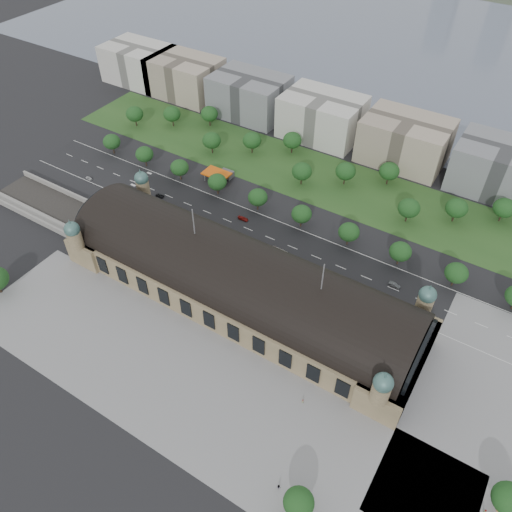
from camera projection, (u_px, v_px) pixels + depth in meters
The scene contains 57 objects.
ground at pixel (239, 297), 204.47m from camera, with size 900.00×900.00×0.00m, color black.
station at pixel (238, 280), 197.34m from camera, with size 150.00×48.40×44.30m.
track_cutting at pixel (50, 210), 244.74m from camera, with size 70.00×24.00×3.10m.
plaza_south at pixel (193, 389), 173.76m from camera, with size 190.00×48.00×0.12m, color gray.
plaza_east at pixel (498, 421), 165.04m from camera, with size 56.00×100.00×0.12m, color gray.
road_slab at pixel (248, 229), 235.33m from camera, with size 260.00×26.00×0.10m, color black.
grass_belt at pixel (311, 175), 267.02m from camera, with size 300.00×45.00×0.10m, color #274F1F.
petrol_station at pixel (222, 174), 262.93m from camera, with size 14.00×13.00×5.05m.
lake at pixel (451, 52), 386.50m from camera, with size 700.00×320.00×0.08m, color slate.
office_0 at pixel (139, 64), 342.46m from camera, with size 45.00×32.00×24.00m, color silver.
office_1 at pixel (185, 77), 327.15m from camera, with size 45.00×32.00×24.00m, color tan.
office_2 at pixel (249, 96), 308.01m from camera, with size 45.00×32.00×24.00m, color gray.
office_3 at pixel (322, 117), 288.87m from camera, with size 45.00×32.00×24.00m, color silver.
office_4 at pixel (405, 141), 269.74m from camera, with size 45.00×32.00×24.00m, color tan.
office_5 at pixel (500, 168), 250.60m from camera, with size 45.00×32.00×24.00m, color gray.
tree_row_0 at pixel (112, 142), 277.63m from camera, with size 9.60×9.60×11.52m.
tree_row_1 at pixel (144, 154), 268.44m from camera, with size 9.60×9.60×11.52m.
tree_row_2 at pixel (180, 168), 259.25m from camera, with size 9.60×9.60×11.52m.
tree_row_3 at pixel (217, 182), 250.07m from camera, with size 9.60×9.60×11.52m.
tree_row_4 at pixel (258, 197), 240.88m from camera, with size 9.60×9.60×11.52m.
tree_row_5 at pixel (302, 214), 231.69m from camera, with size 9.60×9.60×11.52m.
tree_row_6 at pixel (349, 232), 222.51m from camera, with size 9.60×9.60×11.52m.
tree_row_7 at pixel (400, 252), 213.32m from camera, with size 9.60×9.60×11.52m.
tree_row_8 at pixel (456, 273), 204.13m from camera, with size 9.60×9.60×11.52m.
tree_belt_0 at pixel (135, 114), 299.35m from camera, with size 10.40×10.40×12.48m.
tree_belt_1 at pixel (172, 114), 299.41m from camera, with size 10.40×10.40×12.48m.
tree_belt_2 at pixel (209, 114), 299.47m from camera, with size 10.40×10.40×12.48m.
tree_belt_3 at pixel (212, 140), 277.53m from camera, with size 10.40×10.40×12.48m.
tree_belt_4 at pixel (252, 140), 277.59m from camera, with size 10.40×10.40×12.48m.
tree_belt_5 at pixel (292, 140), 277.65m from camera, with size 10.40×10.40×12.48m.
tree_belt_6 at pixel (302, 171), 255.71m from camera, with size 10.40×10.40×12.48m.
tree_belt_7 at pixel (346, 171), 255.77m from camera, with size 10.40×10.40×12.48m.
tree_belt_8 at pixel (389, 171), 255.83m from camera, with size 10.40×10.40×12.48m.
tree_belt_9 at pixel (409, 208), 233.90m from camera, with size 10.40×10.40×12.48m.
tree_belt_10 at pixel (457, 208), 233.95m from camera, with size 10.40×10.40×12.48m.
tree_belt_11 at pixel (504, 208), 234.01m from camera, with size 10.40×10.40×12.48m.
tree_plaza_ne at pixel (510, 499), 140.11m from camera, with size 10.00×10.00×11.69m.
tree_plaza_s at pixel (299, 502), 140.13m from camera, with size 9.00×9.00×10.64m.
traffic_car_0 at pixel (89, 178), 264.01m from camera, with size 1.67×4.16×1.42m, color #BBBCBE.
traffic_car_2 at pixel (160, 196), 253.10m from camera, with size 2.18×4.73×1.31m, color black.
traffic_car_3 at pixel (243, 219), 239.73m from camera, with size 2.10×5.17×1.50m, color maroon.
traffic_car_4 at pixel (279, 256), 221.10m from camera, with size 1.68×4.17×1.42m, color navy.
traffic_car_5 at pixel (394, 285), 208.29m from camera, with size 1.71×4.91×1.62m, color #56585D.
parked_car_0 at pixel (174, 218), 239.97m from camera, with size 1.53×4.39×1.45m, color black.
parked_car_1 at pixel (167, 219), 239.35m from camera, with size 2.67×5.80×1.61m, color maroon.
parked_car_2 at pixel (172, 217), 240.42m from camera, with size 2.13×5.23×1.52m, color #192648.
parked_car_3 at pixel (170, 222), 237.81m from camera, with size 1.95×4.86×1.66m, color slate.
parked_car_4 at pixel (173, 219), 239.47m from camera, with size 1.54×4.41×1.45m, color white.
parked_car_5 at pixel (184, 229), 234.22m from camera, with size 2.14×4.65×1.29m, color gray.
parked_car_6 at pixel (231, 250), 223.62m from camera, with size 2.28×5.62×1.63m, color black.
bus_west at pixel (261, 251), 222.00m from camera, with size 3.04×12.99×3.62m, color #B1341C.
bus_mid at pixel (282, 254), 220.93m from camera, with size 2.58×11.04×3.08m, color silver.
bus_east at pixel (303, 269), 213.79m from camera, with size 3.13×13.38×3.73m, color silver.
advertising_column at pixel (501, 508), 143.70m from camera, with size 1.90×1.90×3.60m.
pedestrian_0 at pixel (303, 401), 169.44m from camera, with size 0.85×0.49×1.75m, color gray.
pedestrian_4 at pixel (279, 487), 148.85m from camera, with size 1.24×0.54×1.91m, color gray.
pedestrian_5 at pixel (485, 511), 143.89m from camera, with size 0.94×0.54×1.92m, color gray.
Camera 1 is at (77.92, -111.26, 153.91)m, focal length 35.00 mm.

